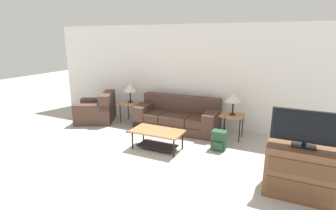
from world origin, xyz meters
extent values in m
cube|color=white|center=(0.00, 4.24, 1.30)|extent=(8.49, 0.06, 2.60)
cube|color=#4C3328|center=(-0.05, 3.59, 0.11)|extent=(2.09, 0.97, 0.22)
cube|color=#4C3328|center=(-0.73, 3.54, 0.32)|extent=(0.70, 0.82, 0.20)
cube|color=#4C3328|center=(-0.05, 3.57, 0.32)|extent=(0.70, 0.82, 0.20)
cube|color=#4C3328|center=(0.63, 3.60, 0.32)|extent=(0.70, 0.82, 0.20)
cube|color=#4C3328|center=(-0.06, 3.90, 0.62)|extent=(2.06, 0.35, 0.40)
cube|color=#4C3328|center=(-0.94, 3.55, 0.29)|extent=(0.32, 0.89, 0.58)
cube|color=#4C3328|center=(0.84, 3.63, 0.29)|extent=(0.32, 0.89, 0.58)
cube|color=#4C3328|center=(-2.39, 3.28, 0.20)|extent=(1.30, 1.31, 0.40)
cube|color=#4C3328|center=(-2.07, 3.44, 0.60)|extent=(0.67, 0.99, 0.40)
cube|color=#4C3328|center=(-2.55, 3.61, 0.28)|extent=(0.97, 0.66, 0.56)
cube|color=#4C3328|center=(-2.23, 2.96, 0.28)|extent=(0.97, 0.66, 0.56)
cube|color=#33567F|center=(-2.28, 3.34, 0.50)|extent=(0.32, 0.39, 0.36)
cube|color=#A87042|center=(0.06, 2.32, 0.40)|extent=(1.06, 0.56, 0.04)
cylinder|color=black|center=(-0.41, 2.10, 0.19)|extent=(0.03, 0.03, 0.38)
cylinder|color=black|center=(0.54, 2.10, 0.19)|extent=(0.03, 0.03, 0.38)
cylinder|color=black|center=(-0.41, 2.54, 0.19)|extent=(0.03, 0.03, 0.38)
cylinder|color=black|center=(0.54, 2.54, 0.19)|extent=(0.03, 0.03, 0.38)
cube|color=black|center=(0.06, 2.32, 0.08)|extent=(0.80, 0.39, 0.02)
cube|color=#A87042|center=(-1.42, 3.60, 0.56)|extent=(0.51, 0.46, 0.03)
cylinder|color=black|center=(-1.64, 3.41, 0.27)|extent=(0.03, 0.03, 0.54)
cylinder|color=black|center=(-1.21, 3.41, 0.27)|extent=(0.03, 0.03, 0.54)
cylinder|color=black|center=(-1.64, 3.79, 0.27)|extent=(0.03, 0.03, 0.54)
cylinder|color=black|center=(-1.21, 3.79, 0.27)|extent=(0.03, 0.03, 0.54)
cube|color=#A87042|center=(1.32, 3.60, 0.56)|extent=(0.51, 0.46, 0.03)
cylinder|color=black|center=(1.11, 3.41, 0.27)|extent=(0.03, 0.03, 0.54)
cylinder|color=black|center=(1.54, 3.41, 0.27)|extent=(0.03, 0.03, 0.54)
cylinder|color=black|center=(1.11, 3.79, 0.27)|extent=(0.03, 0.03, 0.54)
cylinder|color=black|center=(1.54, 3.79, 0.27)|extent=(0.03, 0.03, 0.54)
cylinder|color=black|center=(-1.42, 3.60, 0.58)|extent=(0.14, 0.14, 0.02)
cylinder|color=black|center=(-1.42, 3.60, 0.73)|extent=(0.04, 0.04, 0.28)
cone|color=beige|center=(-1.42, 3.60, 0.98)|extent=(0.35, 0.35, 0.22)
cylinder|color=black|center=(1.32, 3.60, 0.58)|extent=(0.14, 0.14, 0.02)
cylinder|color=black|center=(1.32, 3.60, 0.73)|extent=(0.04, 0.04, 0.28)
cone|color=beige|center=(1.32, 3.60, 0.98)|extent=(0.35, 0.35, 0.22)
cube|color=brown|center=(2.71, 1.78, 0.38)|extent=(0.96, 0.56, 0.76)
cube|color=#533621|center=(2.71, 1.50, 0.55)|extent=(0.85, 0.01, 0.21)
cube|color=#533621|center=(2.71, 1.50, 0.24)|extent=(0.85, 0.01, 0.21)
cube|color=black|center=(2.71, 1.78, 0.77)|extent=(0.32, 0.20, 0.02)
cube|color=black|center=(2.71, 1.78, 0.81)|extent=(0.06, 0.04, 0.05)
cube|color=black|center=(2.71, 1.78, 1.07)|extent=(0.92, 0.05, 0.47)
cube|color=black|center=(2.71, 1.75, 1.07)|extent=(0.84, 0.01, 0.41)
cube|color=#23472D|center=(1.23, 2.86, 0.20)|extent=(0.29, 0.21, 0.41)
cube|color=#23472D|center=(1.23, 2.74, 0.12)|extent=(0.22, 0.05, 0.16)
cylinder|color=#23472D|center=(1.15, 2.99, 0.22)|extent=(0.02, 0.02, 0.31)
cylinder|color=#23472D|center=(1.31, 2.99, 0.22)|extent=(0.02, 0.02, 0.31)
camera|label=1|loc=(2.45, -2.18, 2.28)|focal=28.00mm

